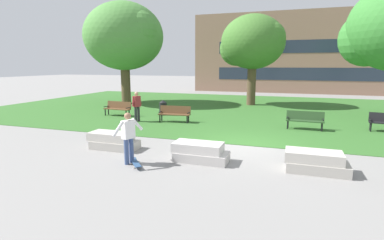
% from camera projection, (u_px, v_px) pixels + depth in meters
% --- Properties ---
extents(ground_plane, '(140.00, 140.00, 0.00)m').
position_uv_depth(ground_plane, '(245.00, 146.00, 12.10)').
color(ground_plane, gray).
extents(grass_lawn, '(40.00, 20.00, 0.02)m').
position_uv_depth(grass_lawn, '(266.00, 110.00, 21.42)').
color(grass_lawn, '#336628').
rests_on(grass_lawn, ground).
extents(concrete_block_center, '(1.91, 0.90, 0.64)m').
position_uv_depth(concrete_block_center, '(113.00, 141.00, 11.64)').
color(concrete_block_center, '#B2ADA3').
rests_on(concrete_block_center, ground).
extents(concrete_block_left, '(1.86, 0.90, 0.64)m').
position_uv_depth(concrete_block_left, '(200.00, 152.00, 10.12)').
color(concrete_block_left, '#BCB7B2').
rests_on(concrete_block_left, ground).
extents(concrete_block_right, '(1.85, 0.90, 0.64)m').
position_uv_depth(concrete_block_right, '(315.00, 162.00, 9.11)').
color(concrete_block_right, '#B2ADA3').
rests_on(concrete_block_right, ground).
extents(person_skateboarder, '(0.46, 1.31, 1.71)m').
position_uv_depth(person_skateboarder, '(128.00, 135.00, 9.74)').
color(person_skateboarder, '#384C7A').
rests_on(person_skateboarder, ground).
extents(skateboard, '(0.82, 0.90, 0.14)m').
position_uv_depth(skateboard, '(136.00, 163.00, 9.68)').
color(skateboard, '#2D4C75').
rests_on(skateboard, ground).
extents(park_bench_near_left, '(1.82, 0.61, 0.90)m').
position_uv_depth(park_bench_near_left, '(305.00, 119.00, 15.01)').
color(park_bench_near_left, '#284723').
rests_on(park_bench_near_left, grass_lawn).
extents(park_bench_near_right, '(1.84, 0.67, 0.90)m').
position_uv_depth(park_bench_near_right, '(175.00, 113.00, 16.97)').
color(park_bench_near_right, brown).
rests_on(park_bench_near_right, grass_lawn).
extents(park_bench_far_right, '(1.84, 0.67, 0.90)m').
position_uv_depth(park_bench_far_right, '(118.00, 108.00, 19.02)').
color(park_bench_far_right, brown).
rests_on(park_bench_far_right, grass_lawn).
extents(tree_near_right, '(6.71, 6.39, 8.18)m').
position_uv_depth(tree_near_right, '(123.00, 37.00, 24.30)').
color(tree_near_right, brown).
rests_on(tree_near_right, grass_lawn).
extents(tree_far_left, '(5.22, 4.97, 7.07)m').
position_uv_depth(tree_far_left, '(252.00, 43.00, 23.45)').
color(tree_far_left, brown).
rests_on(tree_far_left, grass_lawn).
extents(trash_bin, '(0.49, 0.49, 0.96)m').
position_uv_depth(trash_bin, '(163.00, 108.00, 19.30)').
color(trash_bin, black).
rests_on(trash_bin, grass_lawn).
extents(person_bystander_near_lawn, '(0.38, 0.60, 1.71)m').
position_uv_depth(person_bystander_near_lawn, '(137.00, 105.00, 16.97)').
color(person_bystander_near_lawn, '#28282D').
rests_on(person_bystander_near_lawn, grass_lawn).
extents(building_facade_distant, '(24.47, 1.03, 9.11)m').
position_uv_depth(building_facade_distant, '(301.00, 53.00, 33.37)').
color(building_facade_distant, '#8E6B56').
rests_on(building_facade_distant, ground).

